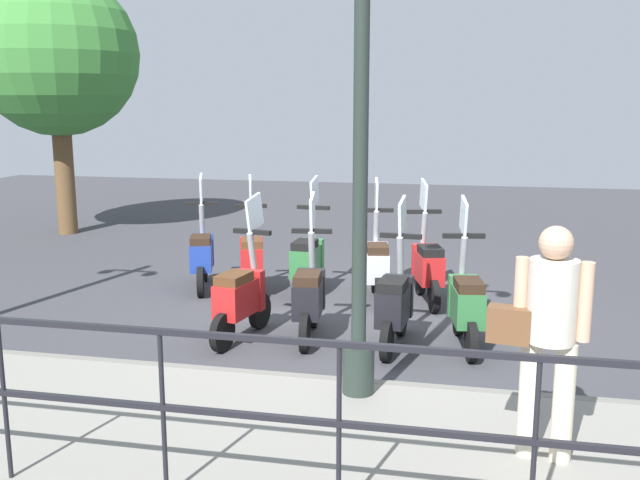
% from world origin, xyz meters
% --- Properties ---
extents(ground_plane, '(28.00, 28.00, 0.00)m').
position_xyz_m(ground_plane, '(0.00, 0.00, 0.00)').
color(ground_plane, '#38383D').
extents(promenade_walkway, '(2.20, 20.00, 0.15)m').
position_xyz_m(promenade_walkway, '(-3.15, 0.00, 0.07)').
color(promenade_walkway, gray).
rests_on(promenade_walkway, ground_plane).
extents(fence_railing, '(0.04, 16.03, 1.07)m').
position_xyz_m(fence_railing, '(-4.20, -0.00, 0.89)').
color(fence_railing, black).
rests_on(fence_railing, promenade_walkway).
extents(lamp_post_near, '(0.26, 0.90, 4.43)m').
position_xyz_m(lamp_post_near, '(-2.40, -0.37, 2.12)').
color(lamp_post_near, '#232D28').
rests_on(lamp_post_near, promenade_walkway).
extents(pedestrian_with_bag, '(0.37, 0.66, 1.59)m').
position_xyz_m(pedestrian_with_bag, '(-3.22, -1.74, 1.08)').
color(pedestrian_with_bag, beige).
rests_on(pedestrian_with_bag, promenade_walkway).
extents(tree_large, '(3.02, 3.02, 4.88)m').
position_xyz_m(tree_large, '(4.37, 6.36, 3.34)').
color(tree_large, brown).
rests_on(tree_large, ground_plane).
extents(scooter_near_0, '(1.23, 0.47, 1.54)m').
position_xyz_m(scooter_near_0, '(-0.69, -1.22, 0.48)').
color(scooter_near_0, black).
rests_on(scooter_near_0, ground_plane).
extents(scooter_near_1, '(1.23, 0.44, 1.54)m').
position_xyz_m(scooter_near_1, '(-0.83, -0.50, 0.48)').
color(scooter_near_1, black).
rests_on(scooter_near_1, ground_plane).
extents(scooter_near_2, '(1.23, 0.44, 1.54)m').
position_xyz_m(scooter_near_2, '(-0.74, 0.42, 0.48)').
color(scooter_near_2, black).
rests_on(scooter_near_2, ground_plane).
extents(scooter_near_3, '(1.22, 0.48, 1.54)m').
position_xyz_m(scooter_near_3, '(-0.92, 1.12, 0.48)').
color(scooter_near_3, black).
rests_on(scooter_near_3, ground_plane).
extents(scooter_far_0, '(1.21, 0.53, 1.54)m').
position_xyz_m(scooter_far_0, '(0.90, -0.73, 0.48)').
color(scooter_far_0, black).
rests_on(scooter_far_0, ground_plane).
extents(scooter_far_1, '(1.22, 0.48, 1.54)m').
position_xyz_m(scooter_far_1, '(0.89, -0.09, 0.48)').
color(scooter_far_1, black).
rests_on(scooter_far_1, ground_plane).
extents(scooter_far_2, '(1.23, 0.44, 1.54)m').
position_xyz_m(scooter_far_2, '(0.94, 0.82, 0.48)').
color(scooter_far_2, black).
rests_on(scooter_far_2, ground_plane).
extents(scooter_far_3, '(1.19, 0.55, 1.54)m').
position_xyz_m(scooter_far_3, '(0.91, 1.57, 0.48)').
color(scooter_far_3, black).
rests_on(scooter_far_3, ground_plane).
extents(scooter_far_4, '(1.20, 0.55, 1.54)m').
position_xyz_m(scooter_far_4, '(0.98, 2.30, 0.48)').
color(scooter_far_4, black).
rests_on(scooter_far_4, ground_plane).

